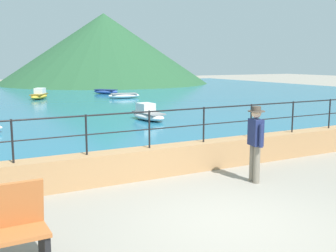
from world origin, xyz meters
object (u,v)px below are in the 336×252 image
object	(u,v)px
person_walking	(255,140)
boat_7	(39,95)
boat_0	(124,95)
boat_1	(106,91)
boat_2	(148,114)

from	to	relation	value
person_walking	boat_7	world-z (taller)	person_walking
boat_0	boat_1	distance (m)	4.42
person_walking	boat_1	distance (m)	25.63
person_walking	boat_1	size ratio (longest dim) A/B	0.73
person_walking	boat_7	distance (m)	23.03
person_walking	boat_1	xyz separation A→B (m)	(5.37, 25.05, -0.72)
boat_2	boat_1	bearing A→B (deg)	77.40
person_walking	boat_2	size ratio (longest dim) A/B	0.74
boat_0	boat_2	size ratio (longest dim) A/B	1.02
boat_0	boat_1	world-z (taller)	same
person_walking	boat_2	bearing A→B (deg)	78.66
person_walking	boat_1	world-z (taller)	person_walking
boat_7	person_walking	bearing A→B (deg)	-89.11
boat_1	boat_0	bearing A→B (deg)	-92.39
boat_0	boat_7	distance (m)	6.04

